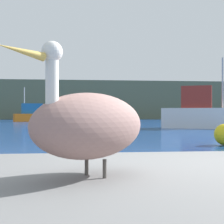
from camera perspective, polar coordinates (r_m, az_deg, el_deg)
name	(u,v)px	position (r m, az deg, el deg)	size (l,w,h in m)	color
ground_plane	(212,217)	(3.80, 16.85, -17.05)	(260.00, 260.00, 0.00)	navy
hillside_backdrop	(84,101)	(65.53, -4.82, 1.92)	(140.00, 12.85, 7.04)	#5B664C
pier_dock	(91,217)	(2.66, -3.73, -17.66)	(3.63, 3.18, 0.61)	slate
pelican	(90,125)	(2.54, -3.88, -2.20)	(1.18, 1.16, 0.99)	gray
fishing_boat_white	(199,113)	(24.49, 14.77, -0.12)	(5.40, 3.41, 5.02)	white
fishing_boat_orange	(37,115)	(44.18, -12.76, -0.54)	(6.74, 3.57, 4.44)	orange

